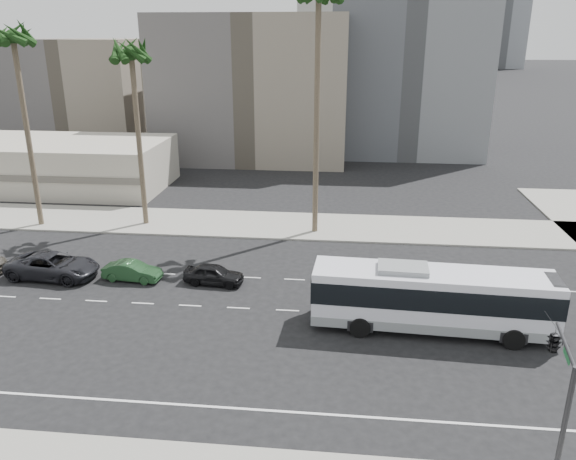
# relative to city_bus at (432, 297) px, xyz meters

# --- Properties ---
(ground) EXTENTS (700.00, 700.00, 0.00)m
(ground) POSITION_rel_city_bus_xyz_m (-5.19, 1.40, -1.99)
(ground) COLOR black
(ground) RESTS_ON ground
(sidewalk_north) EXTENTS (120.00, 7.00, 0.15)m
(sidewalk_north) POSITION_rel_city_bus_xyz_m (-5.19, 16.90, -1.91)
(sidewalk_north) COLOR gray
(sidewalk_north) RESTS_ON ground
(commercial_low) EXTENTS (22.00, 12.16, 5.00)m
(commercial_low) POSITION_rel_city_bus_xyz_m (-35.19, 27.39, 0.51)
(commercial_low) COLOR #ABA393
(commercial_low) RESTS_ON ground
(midrise_beige_west) EXTENTS (24.00, 18.00, 18.00)m
(midrise_beige_west) POSITION_rel_city_bus_xyz_m (-17.19, 46.40, 7.01)
(midrise_beige_west) COLOR #645E5A
(midrise_beige_west) RESTS_ON ground
(midrise_gray_center) EXTENTS (20.00, 20.00, 26.00)m
(midrise_gray_center) POSITION_rel_city_bus_xyz_m (2.81, 53.40, 11.01)
(midrise_gray_center) COLOR #575A5F
(midrise_gray_center) RESTS_ON ground
(midrise_beige_far) EXTENTS (18.00, 16.00, 15.00)m
(midrise_beige_far) POSITION_rel_city_bus_xyz_m (-43.19, 51.40, 5.51)
(midrise_beige_far) COLOR #645E5A
(midrise_beige_far) RESTS_ON ground
(highrise_far) EXTENTS (22.00, 22.00, 60.00)m
(highrise_far) POSITION_rel_city_bus_xyz_m (64.81, 261.40, 28.01)
(highrise_far) COLOR slate
(highrise_far) RESTS_ON ground
(city_bus) EXTENTS (13.30, 3.62, 3.79)m
(city_bus) POSITION_rel_city_bus_xyz_m (0.00, 0.00, 0.00)
(city_bus) COLOR silver
(city_bus) RESTS_ON ground
(car_a) EXTENTS (1.99, 4.12, 1.36)m
(car_a) POSITION_rel_city_bus_xyz_m (-13.46, 4.72, -1.31)
(car_a) COLOR black
(car_a) RESTS_ON ground
(car_b) EXTENTS (1.73, 4.03, 1.29)m
(car_b) POSITION_rel_city_bus_xyz_m (-19.05, 4.71, -1.34)
(car_b) COLOR #1E4223
(car_b) RESTS_ON ground
(car_c) EXTENTS (3.26, 6.35, 1.72)m
(car_c) POSITION_rel_city_bus_xyz_m (-24.55, 4.58, -1.13)
(car_c) COLOR black
(car_c) RESTS_ON ground
(traffic_signal) EXTENTS (2.71, 3.64, 5.82)m
(traffic_signal) POSITION_rel_city_bus_xyz_m (2.86, -9.76, 2.87)
(traffic_signal) COLOR #262628
(traffic_signal) RESTS_ON ground
(palm_mid) EXTENTS (5.01, 5.01, 15.49)m
(palm_mid) POSITION_rel_city_bus_xyz_m (-22.14, 16.09, 11.94)
(palm_mid) COLOR brown
(palm_mid) RESTS_ON ground
(palm_far) EXTENTS (4.87, 4.87, 16.73)m
(palm_far) POSITION_rel_city_bus_xyz_m (-31.08, 14.87, 13.21)
(palm_far) COLOR brown
(palm_far) RESTS_ON ground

